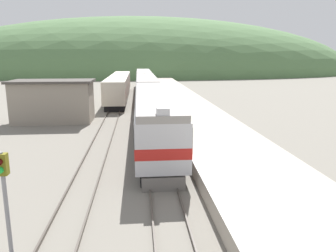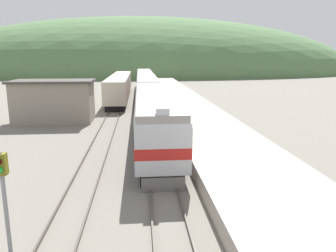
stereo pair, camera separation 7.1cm
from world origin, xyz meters
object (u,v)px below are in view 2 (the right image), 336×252
at_px(siding_train, 120,86).
at_px(signal_post_siding, 3,185).
at_px(carriage_second, 147,89).
at_px(carriage_third, 145,80).
at_px(express_train_lead_car, 154,115).

relative_size(siding_train, signal_post_siding, 7.49).
bearing_deg(carriage_second, carriage_third, 90.00).
bearing_deg(express_train_lead_car, carriage_second, 90.00).
bearing_deg(express_train_lead_car, signal_post_siding, -109.70).
distance_m(carriage_third, signal_post_siding, 57.31).
relative_size(carriage_second, carriage_third, 1.00).
xyz_separation_m(carriage_second, siding_train, (-4.25, 7.47, -0.22)).
xyz_separation_m(express_train_lead_car, carriage_third, (0.00, 41.39, -0.01)).
height_order(express_train_lead_car, carriage_third, express_train_lead_car).
bearing_deg(express_train_lead_car, carriage_third, 90.00).
bearing_deg(carriage_second, signal_post_siding, -98.63).
height_order(carriage_second, carriage_third, same).
distance_m(carriage_second, carriage_third, 20.14).
height_order(carriage_third, signal_post_siding, carriage_third).
relative_size(express_train_lead_car, signal_post_siding, 5.40).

